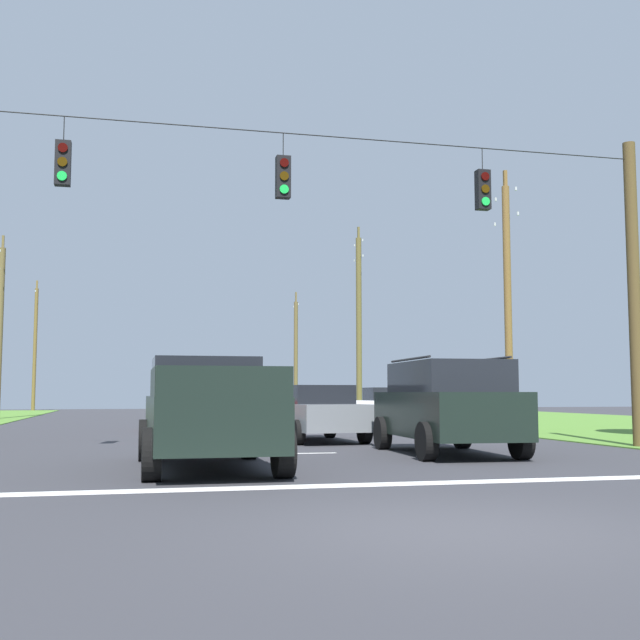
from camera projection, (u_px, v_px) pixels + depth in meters
The scene contains 16 objects.
ground_plane at pixel (466, 530), 7.64m from camera, with size 120.00×120.00×0.00m, color #333338.
stop_bar_stripe at pixel (357, 485), 11.33m from camera, with size 15.82×0.45×0.01m, color white.
lane_dash_0 at pixel (280, 454), 17.14m from camera, with size 0.15×2.50×0.01m, color white.
lane_dash_1 at pixel (242, 438), 23.04m from camera, with size 0.15×2.50×0.01m, color white.
lane_dash_2 at pixel (218, 428), 29.46m from camera, with size 0.15×2.50×0.01m, color white.
overhead_signal_span at pixel (280, 265), 17.52m from camera, with size 18.06×0.31×7.55m.
pickup_truck at pixel (207, 413), 13.96m from camera, with size 2.29×5.40×1.95m.
suv_black at pixel (446, 405), 17.13m from camera, with size 2.40×4.89×2.05m.
distant_car_crossing_white at pixel (394, 406), 31.10m from camera, with size 4.36×2.13×1.52m.
distant_car_oncoming at pixel (219, 407), 28.72m from camera, with size 4.42×2.27×1.52m.
distant_car_far_parked at pixel (315, 412), 21.71m from camera, with size 2.29×4.43×1.52m.
utility_pole_mid_right at pixel (508, 298), 27.86m from camera, with size 0.26×1.87×9.21m.
utility_pole_far_right at pixel (359, 322), 45.36m from camera, with size 0.32×1.83×10.87m.
utility_pole_near_left at pixel (296, 353), 63.40m from camera, with size 0.32×1.98×9.38m.
utility_pole_distant_right at pixel (0, 328), 40.10m from camera, with size 0.30×1.79×9.32m.
utility_pole_distant_left at pixel (35, 347), 58.77m from camera, with size 0.26×1.68×9.66m.
Camera 1 is at (-3.17, -7.25, 1.31)m, focal length 44.61 mm.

